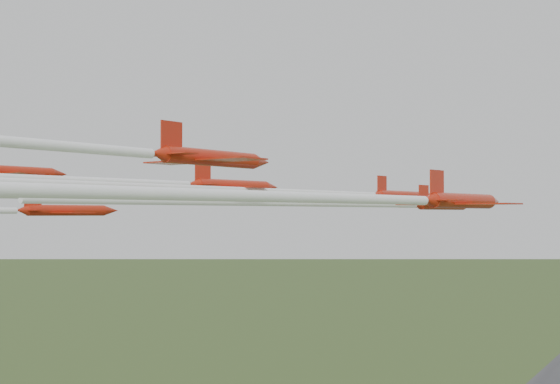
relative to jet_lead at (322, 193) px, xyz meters
The scene contains 5 objects.
jet_lead is the anchor object (origin of this frame).
jet_row2_left 15.42m from the jet_lead, 163.52° to the right, with size 12.32×40.88×2.34m.
jet_row2_right 12.38m from the jet_lead, 44.72° to the right, with size 15.61×49.43×2.40m.
jet_row3_mid 29.02m from the jet_lead, 108.91° to the right, with size 19.35×69.05×2.83m.
jet_row3_right 32.50m from the jet_lead, 56.87° to the right, with size 12.88×45.92×2.62m.
Camera 1 is at (37.78, -71.13, 57.73)m, focal length 50.00 mm.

